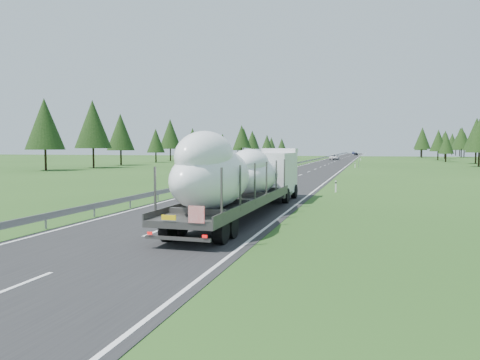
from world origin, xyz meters
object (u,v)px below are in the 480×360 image
(distant_van, at_px, (334,157))
(distant_car_dark, at_px, (356,154))
(boat_truck, at_px, (244,175))
(distant_car_blue, at_px, (353,153))
(highway_sign, at_px, (359,158))

(distant_van, bearing_deg, distant_car_dark, 85.83)
(boat_truck, distance_m, distant_car_blue, 256.33)
(boat_truck, bearing_deg, highway_sign, 85.99)
(highway_sign, bearing_deg, boat_truck, -94.01)
(highway_sign, relative_size, distant_van, 0.43)
(boat_truck, relative_size, distant_van, 3.33)
(distant_car_dark, bearing_deg, distant_van, -97.00)
(highway_sign, distance_m, distant_car_blue, 190.85)
(boat_truck, relative_size, distant_car_dark, 4.61)
(boat_truck, bearing_deg, distant_car_blue, 90.70)
(boat_truck, xyz_separation_m, distant_van, (-4.00, 120.36, -1.46))
(distant_van, distance_m, distant_car_dark, 87.47)
(distant_car_dark, distance_m, distant_car_blue, 48.65)
(boat_truck, distance_m, distant_van, 120.43)
(boat_truck, xyz_separation_m, distant_car_blue, (-3.14, 256.30, -1.63))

